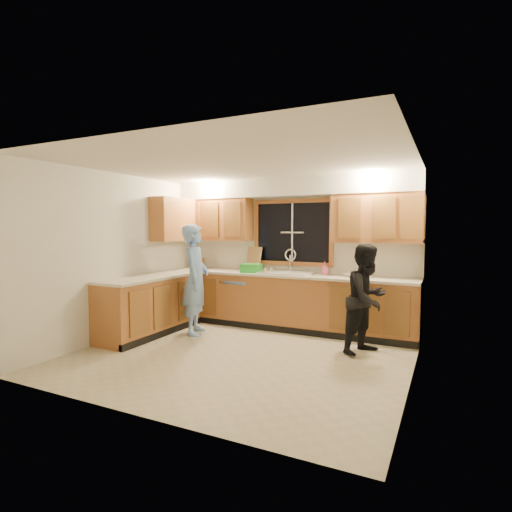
{
  "coord_description": "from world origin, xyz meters",
  "views": [
    {
      "loc": [
        2.44,
        -4.54,
        1.67
      ],
      "look_at": [
        -0.09,
        0.65,
        1.27
      ],
      "focal_mm": 28.0,
      "sensor_mm": 36.0,
      "label": 1
    }
  ],
  "objects_px": {
    "sink": "(286,277)",
    "soap_bottle": "(324,268)",
    "stove": "(125,312)",
    "dishwasher": "(241,300)",
    "knife_block": "(202,263)",
    "bowl": "(351,275)",
    "woman": "(367,299)",
    "dish_crate": "(251,268)",
    "man": "(195,279)"
  },
  "relations": [
    {
      "from": "sink",
      "to": "man",
      "type": "distance_m",
      "value": 1.5
    },
    {
      "from": "sink",
      "to": "woman",
      "type": "height_order",
      "value": "woman"
    },
    {
      "from": "woman",
      "to": "soap_bottle",
      "type": "bearing_deg",
      "value": 69.53
    },
    {
      "from": "stove",
      "to": "bowl",
      "type": "height_order",
      "value": "bowl"
    },
    {
      "from": "woman",
      "to": "dish_crate",
      "type": "bearing_deg",
      "value": 98.03
    },
    {
      "from": "dishwasher",
      "to": "bowl",
      "type": "bearing_deg",
      "value": 2.67
    },
    {
      "from": "knife_block",
      "to": "soap_bottle",
      "type": "bearing_deg",
      "value": -35.81
    },
    {
      "from": "knife_block",
      "to": "soap_bottle",
      "type": "distance_m",
      "value": 2.37
    },
    {
      "from": "bowl",
      "to": "sink",
      "type": "bearing_deg",
      "value": -176.0
    },
    {
      "from": "sink",
      "to": "bowl",
      "type": "bearing_deg",
      "value": 4.0
    },
    {
      "from": "dish_crate",
      "to": "bowl",
      "type": "height_order",
      "value": "dish_crate"
    },
    {
      "from": "stove",
      "to": "knife_block",
      "type": "distance_m",
      "value": 2.02
    },
    {
      "from": "sink",
      "to": "soap_bottle",
      "type": "height_order",
      "value": "sink"
    },
    {
      "from": "sink",
      "to": "soap_bottle",
      "type": "xyz_separation_m",
      "value": [
        0.62,
        0.14,
        0.16
      ]
    },
    {
      "from": "stove",
      "to": "woman",
      "type": "xyz_separation_m",
      "value": [
        3.27,
        1.06,
        0.28
      ]
    },
    {
      "from": "man",
      "to": "dishwasher",
      "type": "bearing_deg",
      "value": -41.78
    },
    {
      "from": "sink",
      "to": "woman",
      "type": "relative_size",
      "value": 0.59
    },
    {
      "from": "dish_crate",
      "to": "soap_bottle",
      "type": "distance_m",
      "value": 1.24
    },
    {
      "from": "sink",
      "to": "stove",
      "type": "relative_size",
      "value": 0.96
    },
    {
      "from": "soap_bottle",
      "to": "bowl",
      "type": "xyz_separation_m",
      "value": [
        0.45,
        -0.06,
        -0.08
      ]
    },
    {
      "from": "knife_block",
      "to": "dish_crate",
      "type": "height_order",
      "value": "knife_block"
    },
    {
      "from": "dishwasher",
      "to": "dish_crate",
      "type": "bearing_deg",
      "value": -16.53
    },
    {
      "from": "soap_bottle",
      "to": "bowl",
      "type": "bearing_deg",
      "value": -7.67
    },
    {
      "from": "stove",
      "to": "dishwasher",
      "type": "bearing_deg",
      "value": 62.31
    },
    {
      "from": "sink",
      "to": "woman",
      "type": "distance_m",
      "value": 1.66
    },
    {
      "from": "dishwasher",
      "to": "knife_block",
      "type": "bearing_deg",
      "value": 171.89
    },
    {
      "from": "sink",
      "to": "stove",
      "type": "height_order",
      "value": "sink"
    },
    {
      "from": "dishwasher",
      "to": "soap_bottle",
      "type": "relative_size",
      "value": 3.85
    },
    {
      "from": "man",
      "to": "soap_bottle",
      "type": "relative_size",
      "value": 8.13
    },
    {
      "from": "soap_bottle",
      "to": "woman",
      "type": "bearing_deg",
      "value": -46.53
    },
    {
      "from": "stove",
      "to": "soap_bottle",
      "type": "bearing_deg",
      "value": 39.05
    },
    {
      "from": "woman",
      "to": "bowl",
      "type": "relative_size",
      "value": 6.5
    },
    {
      "from": "sink",
      "to": "soap_bottle",
      "type": "bearing_deg",
      "value": 12.37
    },
    {
      "from": "stove",
      "to": "dish_crate",
      "type": "xyz_separation_m",
      "value": [
        1.2,
        1.74,
        0.54
      ]
    },
    {
      "from": "man",
      "to": "sink",
      "type": "bearing_deg",
      "value": -74.09
    },
    {
      "from": "woman",
      "to": "bowl",
      "type": "distance_m",
      "value": 0.95
    },
    {
      "from": "woman",
      "to": "sink",
      "type": "bearing_deg",
      "value": 88.61
    },
    {
      "from": "dishwasher",
      "to": "stove",
      "type": "height_order",
      "value": "stove"
    },
    {
      "from": "stove",
      "to": "knife_block",
      "type": "bearing_deg",
      "value": 88.59
    },
    {
      "from": "stove",
      "to": "knife_block",
      "type": "relative_size",
      "value": 4.63
    },
    {
      "from": "man",
      "to": "soap_bottle",
      "type": "distance_m",
      "value": 2.09
    },
    {
      "from": "sink",
      "to": "knife_block",
      "type": "bearing_deg",
      "value": 176.28
    },
    {
      "from": "soap_bottle",
      "to": "stove",
      "type": "bearing_deg",
      "value": -140.95
    },
    {
      "from": "soap_bottle",
      "to": "knife_block",
      "type": "bearing_deg",
      "value": -179.49
    },
    {
      "from": "knife_block",
      "to": "bowl",
      "type": "relative_size",
      "value": 0.86
    },
    {
      "from": "stove",
      "to": "dish_crate",
      "type": "height_order",
      "value": "dish_crate"
    },
    {
      "from": "sink",
      "to": "knife_block",
      "type": "distance_m",
      "value": 1.76
    },
    {
      "from": "dishwasher",
      "to": "knife_block",
      "type": "relative_size",
      "value": 4.21
    },
    {
      "from": "dishwasher",
      "to": "woman",
      "type": "distance_m",
      "value": 2.45
    },
    {
      "from": "sink",
      "to": "stove",
      "type": "xyz_separation_m",
      "value": [
        -1.8,
        -1.82,
        -0.41
      ]
    }
  ]
}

